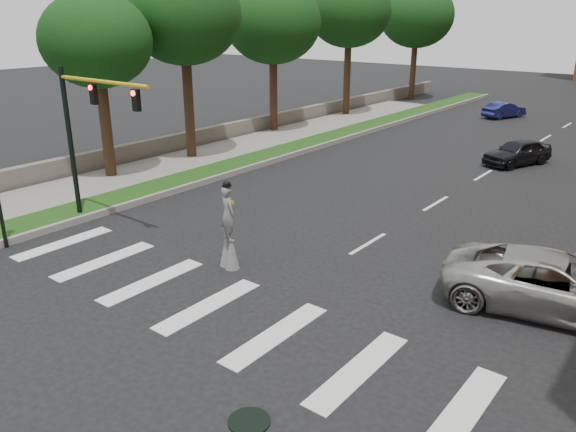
{
  "coord_description": "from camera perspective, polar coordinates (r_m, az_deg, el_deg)",
  "views": [
    {
      "loc": [
        9.58,
        -9.07,
        8.1
      ],
      "look_at": [
        -1.34,
        4.86,
        1.7
      ],
      "focal_mm": 35.0,
      "sensor_mm": 36.0,
      "label": 1
    }
  ],
  "objects": [
    {
      "name": "traffic_signal",
      "position": [
        23.15,
        -19.91,
        8.89
      ],
      "size": [
        5.3,
        0.23,
        6.2
      ],
      "color": "black",
      "rests_on": "ground"
    },
    {
      "name": "tree_4",
      "position": [
        47.58,
        6.24,
        19.94
      ],
      "size": [
        6.65,
        6.65,
        11.11
      ],
      "color": "#301E13",
      "rests_on": "ground"
    },
    {
      "name": "stone_wall",
      "position": [
        41.58,
        -2.44,
        9.4
      ],
      "size": [
        0.5,
        56.0,
        1.1
      ],
      "primitive_type": "cube",
      "color": "#5C574F",
      "rests_on": "ground"
    },
    {
      "name": "car_near",
      "position": [
        34.46,
        22.28,
        6.04
      ],
      "size": [
        3.24,
        4.6,
        1.45
      ],
      "primitive_type": "imported",
      "rotation": [
        0.0,
        0.0,
        -0.4
      ],
      "color": "black",
      "rests_on": "ground"
    },
    {
      "name": "tree_1",
      "position": [
        29.76,
        -18.88,
        16.44
      ],
      "size": [
        5.36,
        5.36,
        9.17
      ],
      "color": "#301E13",
      "rests_on": "ground"
    },
    {
      "name": "ground_plane",
      "position": [
        15.48,
        -7.38,
        -11.86
      ],
      "size": [
        160.0,
        160.0,
        0.0
      ],
      "primitive_type": "plane",
      "color": "black",
      "rests_on": "ground"
    },
    {
      "name": "median_curb",
      "position": [
        36.19,
        3.47,
        7.13
      ],
      "size": [
        0.2,
        60.0,
        0.28
      ],
      "primitive_type": "cube",
      "color": "gray",
      "rests_on": "ground"
    },
    {
      "name": "manhole",
      "position": [
        12.59,
        -3.97,
        -20.1
      ],
      "size": [
        0.9,
        0.9,
        0.04
      ],
      "primitive_type": "cylinder",
      "color": "black",
      "rests_on": "ground"
    },
    {
      "name": "grass_median",
      "position": [
        36.78,
        2.12,
        7.34
      ],
      "size": [
        2.0,
        60.0,
        0.25
      ],
      "primitive_type": "cube",
      "color": "#173B11",
      "rests_on": "ground"
    },
    {
      "name": "stilt_performer",
      "position": [
        18.76,
        -6.06,
        -1.68
      ],
      "size": [
        0.83,
        0.62,
        3.05
      ],
      "rotation": [
        0.0,
        0.0,
        2.86
      ],
      "color": "#301E13",
      "rests_on": "ground"
    },
    {
      "name": "car_mid",
      "position": [
        50.15,
        21.11,
        10.02
      ],
      "size": [
        2.71,
        4.1,
        1.28
      ],
      "primitive_type": "imported",
      "rotation": [
        0.0,
        0.0,
        2.76
      ],
      "color": "#171A50",
      "rests_on": "ground"
    },
    {
      "name": "tree_5",
      "position": [
        58.23,
        12.97,
        19.19
      ],
      "size": [
        7.05,
        7.05,
        10.91
      ],
      "color": "#301E13",
      "rests_on": "ground"
    },
    {
      "name": "tree_2",
      "position": [
        32.96,
        -10.58,
        19.41
      ],
      "size": [
        6.38,
        6.38,
        10.76
      ],
      "color": "#301E13",
      "rests_on": "ground"
    },
    {
      "name": "tree_3",
      "position": [
        40.42,
        -1.55,
        19.04
      ],
      "size": [
        6.58,
        6.58,
        10.35
      ],
      "color": "#301E13",
      "rests_on": "ground"
    },
    {
      "name": "sidewalk_left",
      "position": [
        31.74,
        -13.13,
        4.74
      ],
      "size": [
        4.0,
        60.0,
        0.18
      ],
      "primitive_type": "cube",
      "color": "slate",
      "rests_on": "ground"
    },
    {
      "name": "suv_crossing",
      "position": [
        17.8,
        25.37,
        -6.23
      ],
      "size": [
        6.53,
        3.96,
        1.69
      ],
      "primitive_type": "imported",
      "rotation": [
        0.0,
        0.0,
        1.77
      ],
      "color": "#A3A19A",
      "rests_on": "ground"
    }
  ]
}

